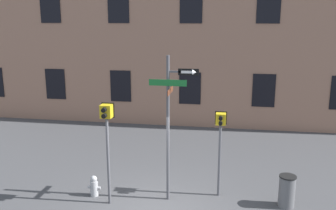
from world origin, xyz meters
TOP-DOWN VIEW (x-y plane):
  - building_facade at (-0.00, 8.74)m, footprint 24.00×0.64m
  - street_sign_pole at (0.30, 0.86)m, footprint 1.36×0.84m
  - pedestrian_signal_left at (-1.37, 0.33)m, footprint 0.36×0.40m
  - pedestrian_signal_right at (1.68, 1.35)m, footprint 0.34×0.40m
  - fire_hydrant at (-1.97, 0.71)m, footprint 0.39×0.23m
  - trash_bin at (3.58, 1.00)m, footprint 0.48×0.48m

SIDE VIEW (x-z plane):
  - fire_hydrant at x=-1.97m, z-range -0.01..0.63m
  - trash_bin at x=3.58m, z-range 0.00..0.92m
  - pedestrian_signal_right at x=1.68m, z-range 0.68..3.24m
  - pedestrian_signal_left at x=-1.37m, z-range 0.80..3.73m
  - street_sign_pole at x=0.30m, z-range 0.37..4.57m
  - building_facade at x=0.00m, z-range 0.00..11.40m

